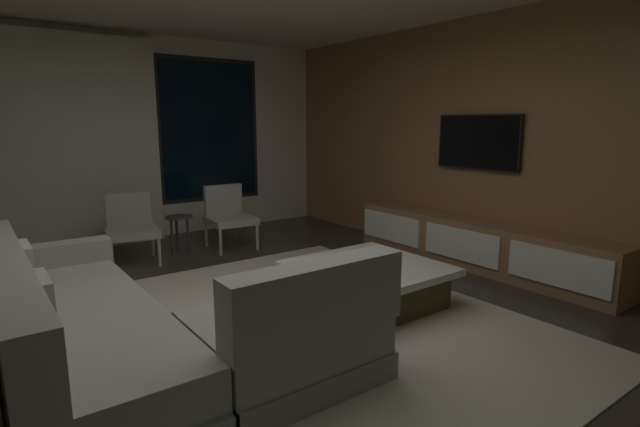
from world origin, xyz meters
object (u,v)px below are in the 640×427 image
(media_console, at_px, (477,245))
(coffee_table, at_px, (367,284))
(side_stool, at_px, (179,223))
(accent_chair_near_window, at_px, (228,213))
(sectional_couch, at_px, (132,332))
(accent_chair_by_curtain, at_px, (131,224))
(mounted_tv, at_px, (478,142))
(book_stack_on_coffee_table, at_px, (377,265))

(media_console, bearing_deg, coffee_table, -176.75)
(side_stool, bearing_deg, accent_chair_near_window, -6.57)
(sectional_couch, xyz_separation_m, side_stool, (1.28, 2.63, 0.08))
(accent_chair_near_window, xyz_separation_m, accent_chair_by_curtain, (-1.18, 0.04, 0.00))
(coffee_table, bearing_deg, media_console, 3.25)
(accent_chair_by_curtain, bearing_deg, mounted_tv, -36.18)
(accent_chair_by_curtain, relative_size, mounted_tv, 0.76)
(coffee_table, distance_m, side_stool, 2.70)
(accent_chair_near_window, height_order, side_stool, accent_chair_near_window)
(accent_chair_by_curtain, bearing_deg, sectional_couch, -105.45)
(book_stack_on_coffee_table, bearing_deg, accent_chair_by_curtain, 113.78)
(sectional_couch, xyz_separation_m, accent_chair_near_window, (1.90, 2.56, 0.14))
(sectional_couch, xyz_separation_m, book_stack_on_coffee_table, (1.92, -0.14, 0.12))
(media_console, xyz_separation_m, mounted_tv, (0.18, 0.20, 1.10))
(side_stool, bearing_deg, book_stack_on_coffee_table, -76.94)
(coffee_table, distance_m, book_stack_on_coffee_table, 0.28)
(mounted_tv, bearing_deg, coffee_table, -171.04)
(accent_chair_near_window, relative_size, mounted_tv, 0.76)
(book_stack_on_coffee_table, xyz_separation_m, mounted_tv, (1.91, 0.46, 0.94))
(accent_chair_by_curtain, height_order, media_console, accent_chair_by_curtain)
(accent_chair_near_window, distance_m, accent_chair_by_curtain, 1.18)
(sectional_couch, height_order, media_console, sectional_couch)
(coffee_table, height_order, media_console, media_console)
(coffee_table, xyz_separation_m, book_stack_on_coffee_table, (-0.05, -0.17, 0.22))
(mounted_tv, bearing_deg, accent_chair_near_window, 130.85)
(media_console, bearing_deg, mounted_tv, 47.55)
(coffee_table, height_order, mounted_tv, mounted_tv)
(sectional_couch, distance_m, mounted_tv, 3.99)
(coffee_table, height_order, book_stack_on_coffee_table, book_stack_on_coffee_table)
(accent_chair_by_curtain, bearing_deg, media_console, -40.17)
(sectional_couch, relative_size, media_console, 0.81)
(book_stack_on_coffee_table, relative_size, mounted_tv, 0.25)
(coffee_table, bearing_deg, accent_chair_near_window, 91.76)
(coffee_table, relative_size, accent_chair_near_window, 1.49)
(book_stack_on_coffee_table, relative_size, accent_chair_near_window, 0.33)
(accent_chair_near_window, bearing_deg, mounted_tv, -49.15)
(book_stack_on_coffee_table, height_order, accent_chair_by_curtain, accent_chair_by_curtain)
(side_stool, xyz_separation_m, media_console, (2.37, -2.51, -0.12))
(sectional_couch, height_order, mounted_tv, mounted_tv)
(book_stack_on_coffee_table, bearing_deg, sectional_couch, 175.81)
(side_stool, bearing_deg, mounted_tv, -42.17)
(accent_chair_near_window, distance_m, media_console, 3.01)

